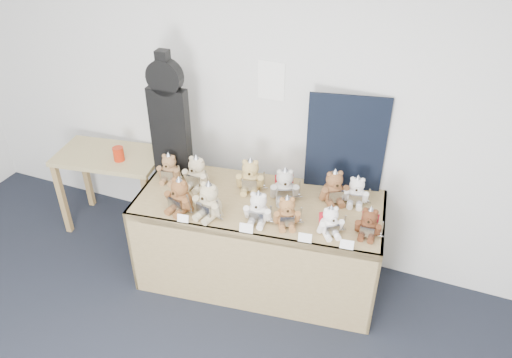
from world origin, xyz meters
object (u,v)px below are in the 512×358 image
at_px(red_cup, 119,154).
at_px(teddy_back_far_left, 169,169).
at_px(teddy_front_left, 209,201).
at_px(teddy_back_left, 197,173).
at_px(teddy_front_far_left, 180,196).
at_px(teddy_back_right, 334,188).
at_px(teddy_front_centre, 258,209).
at_px(teddy_back_centre_left, 250,176).
at_px(side_table, 111,167).
at_px(teddy_front_far_right, 330,222).
at_px(teddy_back_centre_right, 285,186).
at_px(teddy_front_end, 369,223).
at_px(display_table, 256,225).
at_px(teddy_front_right, 287,213).
at_px(guitar_case, 169,116).
at_px(teddy_back_end, 356,192).

relative_size(red_cup, teddy_back_far_left, 0.46).
distance_m(teddy_front_left, teddy_back_left, 0.39).
xyz_separation_m(teddy_front_far_left, teddy_back_right, (1.00, 0.52, -0.00)).
distance_m(teddy_front_centre, teddy_back_centre_left, 0.40).
distance_m(side_table, teddy_front_far_right, 2.09).
relative_size(teddy_front_far_right, teddy_back_right, 0.84).
height_order(teddy_front_left, teddy_back_centre_right, teddy_front_left).
bearing_deg(teddy_back_centre_left, teddy_front_end, -27.22).
xyz_separation_m(display_table, teddy_back_centre_right, (0.15, 0.18, 0.28)).
height_order(teddy_front_right, teddy_back_left, teddy_back_left).
xyz_separation_m(teddy_front_centre, teddy_back_far_left, (-0.84, 0.23, -0.00)).
relative_size(teddy_front_far_left, teddy_back_left, 1.01).
bearing_deg(teddy_back_right, teddy_front_end, -74.81).
bearing_deg(teddy_back_right, red_cup, 151.02).
bearing_deg(teddy_front_far_left, guitar_case, 135.15).
relative_size(teddy_front_right, teddy_back_left, 0.88).
relative_size(teddy_front_far_left, teddy_front_right, 1.15).
xyz_separation_m(red_cup, teddy_front_far_left, (0.83, -0.43, 0.07)).
relative_size(teddy_front_left, teddy_front_right, 1.19).
bearing_deg(teddy_front_end, teddy_front_far_left, -172.50).
distance_m(side_table, teddy_back_far_left, 0.77).
xyz_separation_m(guitar_case, teddy_back_end, (1.46, 0.11, -0.39)).
relative_size(teddy_front_left, teddy_front_centre, 1.13).
bearing_deg(guitar_case, side_table, 172.69).
bearing_deg(teddy_front_far_left, teddy_back_left, 105.93).
xyz_separation_m(teddy_front_right, teddy_back_far_left, (-1.04, 0.19, 0.00)).
bearing_deg(guitar_case, teddy_front_left, -42.11).
bearing_deg(side_table, guitar_case, -12.84).
height_order(teddy_back_centre_right, teddy_back_far_left, teddy_back_centre_right).
relative_size(teddy_back_centre_right, teddy_back_end, 1.15).
bearing_deg(side_table, teddy_front_far_left, -35.15).
distance_m(teddy_front_left, teddy_front_end, 1.11).
relative_size(side_table, teddy_front_centre, 3.55).
xyz_separation_m(display_table, teddy_front_end, (0.81, -0.01, 0.26)).
relative_size(display_table, teddy_back_right, 6.58).
bearing_deg(teddy_back_centre_right, teddy_front_far_right, -53.76).
bearing_deg(teddy_front_right, teddy_back_left, 143.14).
height_order(side_table, teddy_back_far_left, teddy_back_far_left).
xyz_separation_m(teddy_front_right, teddy_back_end, (0.39, 0.43, -0.00)).
bearing_deg(teddy_back_left, red_cup, 174.81).
bearing_deg(teddy_front_far_right, teddy_back_left, 136.71).
bearing_deg(teddy_back_centre_right, teddy_back_left, 165.62).
height_order(teddy_back_left, teddy_back_end, teddy_back_left).
height_order(display_table, teddy_front_right, teddy_front_right).
xyz_separation_m(side_table, teddy_back_left, (0.95, -0.17, 0.26)).
relative_size(guitar_case, teddy_back_centre_right, 3.42).
relative_size(display_table, teddy_back_centre_right, 6.52).
height_order(teddy_front_far_left, teddy_front_end, teddy_front_far_left).
xyz_separation_m(teddy_front_left, teddy_front_centre, (0.35, 0.07, -0.01)).
distance_m(red_cup, teddy_front_right, 1.63).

